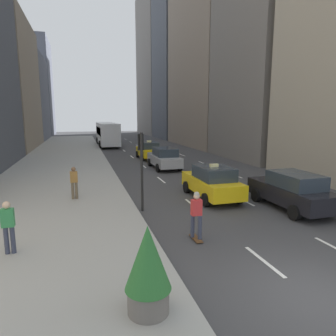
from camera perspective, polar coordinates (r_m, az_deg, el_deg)
ground_plane at (r=8.63m, az=26.94°, el=-21.28°), size 160.00×160.00×0.00m
sidewalk_left at (r=32.56m, az=-19.06°, el=1.92°), size 8.00×66.00×0.15m
lane_markings at (r=29.65m, az=-0.56°, el=1.59°), size 5.72×56.00×0.01m
building_row_right at (r=50.75m, az=4.40°, el=21.84°), size 6.00×71.48×34.12m
taxi_lead at (r=15.92m, az=8.37°, el=-2.64°), size 2.02×4.40×1.87m
taxi_second at (r=30.31m, az=-3.71°, el=3.42°), size 2.02×4.40×1.87m
sedan_black_near at (r=15.10m, az=22.51°, el=-3.97°), size 2.02×4.61×1.74m
sedan_silver_behind at (r=24.60m, az=-0.70°, el=1.92°), size 2.02×4.68×1.74m
city_bus at (r=44.63m, az=-11.52°, el=6.51°), size 2.80×11.61×3.25m
skateboarder at (r=10.57m, az=5.42°, el=-8.62°), size 0.36×0.80×1.75m
planter_with_shrub at (r=6.66m, az=-3.84°, el=-18.53°), size 1.00×1.00×1.95m
pedestrian_near_curb at (r=10.40m, az=-28.14°, el=-9.51°), size 0.36×0.22×1.65m
pedestrian_mid_block at (r=15.79m, az=-17.46°, el=-2.41°), size 0.36×0.22×1.65m
traffic_light_pole at (r=13.52m, az=-5.11°, el=1.78°), size 0.24×0.42×3.60m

